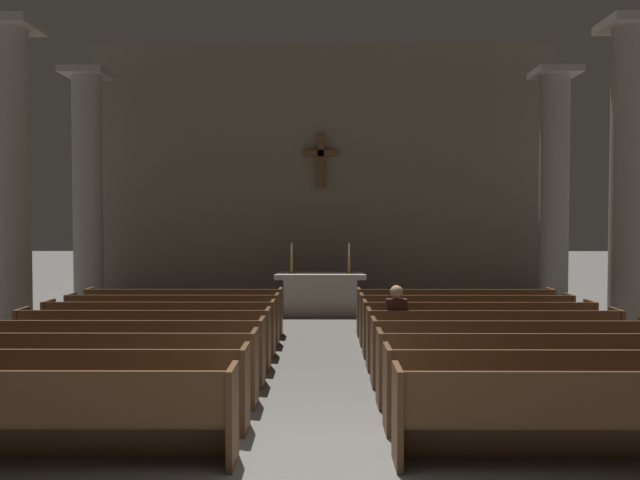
% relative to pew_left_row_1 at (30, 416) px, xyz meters
% --- Properties ---
extents(ground_plane, '(80.00, 80.00, 0.00)m').
position_rel_pew_left_row_1_xyz_m(ground_plane, '(2.70, 0.04, -0.48)').
color(ground_plane, '#66635E').
extents(pew_left_row_1, '(3.90, 0.50, 0.95)m').
position_rel_pew_left_row_1_xyz_m(pew_left_row_1, '(0.00, 0.00, 0.00)').
color(pew_left_row_1, brown).
rests_on(pew_left_row_1, ground).
extents(pew_left_row_2, '(3.90, 0.50, 0.95)m').
position_rel_pew_left_row_1_xyz_m(pew_left_row_2, '(0.00, 0.97, 0.00)').
color(pew_left_row_2, brown).
rests_on(pew_left_row_2, ground).
extents(pew_left_row_3, '(3.90, 0.50, 0.95)m').
position_rel_pew_left_row_1_xyz_m(pew_left_row_3, '(0.00, 1.95, 0.00)').
color(pew_left_row_3, brown).
rests_on(pew_left_row_3, ground).
extents(pew_left_row_4, '(3.90, 0.50, 0.95)m').
position_rel_pew_left_row_1_xyz_m(pew_left_row_4, '(0.00, 2.92, 0.00)').
color(pew_left_row_4, brown).
rests_on(pew_left_row_4, ground).
extents(pew_left_row_5, '(3.90, 0.50, 0.95)m').
position_rel_pew_left_row_1_xyz_m(pew_left_row_5, '(0.00, 3.89, 0.00)').
color(pew_left_row_5, brown).
rests_on(pew_left_row_5, ground).
extents(pew_left_row_6, '(3.90, 0.50, 0.95)m').
position_rel_pew_left_row_1_xyz_m(pew_left_row_6, '(0.00, 4.87, 0.00)').
color(pew_left_row_6, brown).
rests_on(pew_left_row_6, ground).
extents(pew_left_row_7, '(3.90, 0.50, 0.95)m').
position_rel_pew_left_row_1_xyz_m(pew_left_row_7, '(0.00, 5.84, 0.00)').
color(pew_left_row_7, brown).
rests_on(pew_left_row_7, ground).
extents(pew_left_row_8, '(3.90, 0.50, 0.95)m').
position_rel_pew_left_row_1_xyz_m(pew_left_row_8, '(0.00, 6.81, 0.00)').
color(pew_left_row_8, brown).
rests_on(pew_left_row_8, ground).
extents(pew_right_row_1, '(3.90, 0.50, 0.95)m').
position_rel_pew_left_row_1_xyz_m(pew_right_row_1, '(5.40, 0.00, 0.00)').
color(pew_right_row_1, brown).
rests_on(pew_right_row_1, ground).
extents(pew_right_row_2, '(3.90, 0.50, 0.95)m').
position_rel_pew_left_row_1_xyz_m(pew_right_row_2, '(5.40, 0.97, 0.00)').
color(pew_right_row_2, brown).
rests_on(pew_right_row_2, ground).
extents(pew_right_row_3, '(3.90, 0.50, 0.95)m').
position_rel_pew_left_row_1_xyz_m(pew_right_row_3, '(5.40, 1.95, 0.00)').
color(pew_right_row_3, brown).
rests_on(pew_right_row_3, ground).
extents(pew_right_row_4, '(3.90, 0.50, 0.95)m').
position_rel_pew_left_row_1_xyz_m(pew_right_row_4, '(5.40, 2.92, 0.00)').
color(pew_right_row_4, brown).
rests_on(pew_right_row_4, ground).
extents(pew_right_row_5, '(3.90, 0.50, 0.95)m').
position_rel_pew_left_row_1_xyz_m(pew_right_row_5, '(5.40, 3.89, 0.00)').
color(pew_right_row_5, brown).
rests_on(pew_right_row_5, ground).
extents(pew_right_row_6, '(3.90, 0.50, 0.95)m').
position_rel_pew_left_row_1_xyz_m(pew_right_row_6, '(5.40, 4.87, 0.00)').
color(pew_right_row_6, brown).
rests_on(pew_right_row_6, ground).
extents(pew_right_row_7, '(3.90, 0.50, 0.95)m').
position_rel_pew_left_row_1_xyz_m(pew_right_row_7, '(5.40, 5.84, 0.00)').
color(pew_right_row_7, brown).
rests_on(pew_right_row_7, ground).
extents(pew_right_row_8, '(3.90, 0.50, 0.95)m').
position_rel_pew_left_row_1_xyz_m(pew_right_row_8, '(5.40, 6.81, 0.00)').
color(pew_right_row_8, brown).
rests_on(pew_right_row_8, ground).
extents(column_left_second, '(1.07, 1.07, 6.01)m').
position_rel_pew_left_row_1_xyz_m(column_left_second, '(-3.06, 5.97, 2.44)').
color(column_left_second, gray).
rests_on(column_left_second, ground).
extents(column_right_second, '(1.07, 1.07, 6.01)m').
position_rel_pew_left_row_1_xyz_m(column_right_second, '(8.46, 5.97, 2.44)').
color(column_right_second, gray).
rests_on(column_right_second, ground).
extents(column_left_third, '(1.07, 1.07, 6.01)m').
position_rel_pew_left_row_1_xyz_m(column_left_third, '(-3.06, 9.92, 2.44)').
color(column_left_third, gray).
rests_on(column_left_third, ground).
extents(column_right_third, '(1.07, 1.07, 6.01)m').
position_rel_pew_left_row_1_xyz_m(column_right_third, '(8.46, 9.92, 2.44)').
color(column_right_third, gray).
rests_on(column_right_third, ground).
extents(altar, '(2.20, 0.90, 1.01)m').
position_rel_pew_left_row_1_xyz_m(altar, '(2.70, 9.68, 0.06)').
color(altar, '#A8A399').
rests_on(altar, ground).
extents(candlestick_left, '(0.16, 0.16, 0.73)m').
position_rel_pew_left_row_1_xyz_m(candlestick_left, '(2.00, 9.68, 0.77)').
color(candlestick_left, '#B79338').
rests_on(candlestick_left, altar).
extents(candlestick_right, '(0.16, 0.16, 0.73)m').
position_rel_pew_left_row_1_xyz_m(candlestick_right, '(3.40, 9.68, 0.77)').
color(candlestick_right, '#B79338').
rests_on(candlestick_right, altar).
extents(apse_with_cross, '(12.66, 0.43, 7.10)m').
position_rel_pew_left_row_1_xyz_m(apse_with_cross, '(2.70, 11.90, 3.08)').
color(apse_with_cross, '#706656').
rests_on(apse_with_cross, ground).
extents(lone_worshipper, '(0.32, 0.43, 1.32)m').
position_rel_pew_left_row_1_xyz_m(lone_worshipper, '(3.91, 3.93, 0.22)').
color(lone_worshipper, '#26262B').
rests_on(lone_worshipper, ground).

